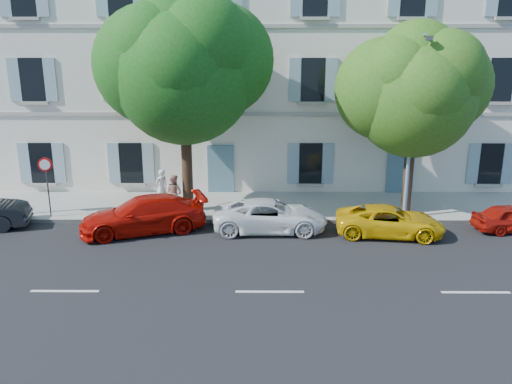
{
  "coord_description": "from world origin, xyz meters",
  "views": [
    {
      "loc": [
        -0.31,
        -17.27,
        6.6
      ],
      "look_at": [
        -0.44,
        2.0,
        1.4
      ],
      "focal_mm": 35.0,
      "sensor_mm": 36.0,
      "label": 1
    }
  ],
  "objects_px": {
    "road_sign": "(46,174)",
    "pedestrian_b": "(174,193)",
    "car_yellow_supercar": "(390,221)",
    "pedestrian_a": "(162,187)",
    "tree_right": "(414,97)",
    "car_white_coupe": "(270,216)",
    "tree_left": "(184,74)",
    "car_red_coupe": "(143,215)",
    "street_lamp": "(413,118)"
  },
  "relations": [
    {
      "from": "car_yellow_supercar",
      "to": "pedestrian_a",
      "type": "bearing_deg",
      "value": 76.24
    },
    {
      "from": "street_lamp",
      "to": "pedestrian_a",
      "type": "height_order",
      "value": "street_lamp"
    },
    {
      "from": "tree_left",
      "to": "pedestrian_b",
      "type": "xyz_separation_m",
      "value": [
        -0.59,
        -0.15,
        -5.01
      ]
    },
    {
      "from": "tree_left",
      "to": "pedestrian_a",
      "type": "distance_m",
      "value": 5.25
    },
    {
      "from": "road_sign",
      "to": "pedestrian_a",
      "type": "distance_m",
      "value": 4.83
    },
    {
      "from": "car_white_coupe",
      "to": "tree_left",
      "type": "distance_m",
      "value": 6.79
    },
    {
      "from": "pedestrian_a",
      "to": "pedestrian_b",
      "type": "distance_m",
      "value": 1.24
    },
    {
      "from": "car_yellow_supercar",
      "to": "road_sign",
      "type": "bearing_deg",
      "value": 89.77
    },
    {
      "from": "tree_right",
      "to": "pedestrian_b",
      "type": "bearing_deg",
      "value": 179.38
    },
    {
      "from": "road_sign",
      "to": "street_lamp",
      "type": "relative_size",
      "value": 0.35
    },
    {
      "from": "pedestrian_a",
      "to": "pedestrian_b",
      "type": "relative_size",
      "value": 1.0
    },
    {
      "from": "car_yellow_supercar",
      "to": "pedestrian_b",
      "type": "xyz_separation_m",
      "value": [
        -8.67,
        2.57,
        0.4
      ]
    },
    {
      "from": "car_white_coupe",
      "to": "tree_right",
      "type": "distance_m",
      "value": 7.63
    },
    {
      "from": "car_yellow_supercar",
      "to": "car_white_coupe",
      "type": "bearing_deg",
      "value": 91.09
    },
    {
      "from": "car_red_coupe",
      "to": "car_yellow_supercar",
      "type": "height_order",
      "value": "car_red_coupe"
    },
    {
      "from": "car_red_coupe",
      "to": "tree_right",
      "type": "distance_m",
      "value": 11.85
    },
    {
      "from": "street_lamp",
      "to": "pedestrian_a",
      "type": "distance_m",
      "value": 11.15
    },
    {
      "from": "car_white_coupe",
      "to": "street_lamp",
      "type": "relative_size",
      "value": 0.61
    },
    {
      "from": "road_sign",
      "to": "street_lamp",
      "type": "xyz_separation_m",
      "value": [
        14.83,
        -0.1,
        2.32
      ]
    },
    {
      "from": "tree_right",
      "to": "pedestrian_b",
      "type": "distance_m",
      "value": 10.79
    },
    {
      "from": "pedestrian_b",
      "to": "car_yellow_supercar",
      "type": "bearing_deg",
      "value": -169.21
    },
    {
      "from": "car_yellow_supercar",
      "to": "road_sign",
      "type": "distance_m",
      "value": 13.93
    },
    {
      "from": "tree_left",
      "to": "car_white_coupe",
      "type": "bearing_deg",
      "value": -32.45
    },
    {
      "from": "road_sign",
      "to": "pedestrian_a",
      "type": "xyz_separation_m",
      "value": [
        4.36,
        1.81,
        -1.0
      ]
    },
    {
      "from": "road_sign",
      "to": "street_lamp",
      "type": "distance_m",
      "value": 15.01
    },
    {
      "from": "car_yellow_supercar",
      "to": "pedestrian_a",
      "type": "height_order",
      "value": "pedestrian_a"
    },
    {
      "from": "car_red_coupe",
      "to": "road_sign",
      "type": "relative_size",
      "value": 1.91
    },
    {
      "from": "car_yellow_supercar",
      "to": "tree_left",
      "type": "relative_size",
      "value": 0.45
    },
    {
      "from": "car_red_coupe",
      "to": "car_white_coupe",
      "type": "height_order",
      "value": "car_red_coupe"
    },
    {
      "from": "tree_right",
      "to": "pedestrian_b",
      "type": "relative_size",
      "value": 4.68
    },
    {
      "from": "tree_left",
      "to": "road_sign",
      "type": "relative_size",
      "value": 3.59
    },
    {
      "from": "road_sign",
      "to": "car_red_coupe",
      "type": "bearing_deg",
      "value": -18.91
    },
    {
      "from": "car_red_coupe",
      "to": "pedestrian_b",
      "type": "relative_size",
      "value": 2.95
    },
    {
      "from": "car_white_coupe",
      "to": "car_yellow_supercar",
      "type": "bearing_deg",
      "value": -96.48
    },
    {
      "from": "street_lamp",
      "to": "pedestrian_b",
      "type": "bearing_deg",
      "value": 174.75
    },
    {
      "from": "tree_right",
      "to": "road_sign",
      "type": "distance_m",
      "value": 15.39
    },
    {
      "from": "car_red_coupe",
      "to": "pedestrian_b",
      "type": "bearing_deg",
      "value": 140.83
    },
    {
      "from": "tree_right",
      "to": "tree_left",
      "type": "bearing_deg",
      "value": 178.44
    },
    {
      "from": "car_yellow_supercar",
      "to": "tree_right",
      "type": "distance_m",
      "value": 5.29
    },
    {
      "from": "tree_left",
      "to": "street_lamp",
      "type": "relative_size",
      "value": 1.24
    },
    {
      "from": "street_lamp",
      "to": "tree_right",
      "type": "bearing_deg",
      "value": 73.96
    },
    {
      "from": "road_sign",
      "to": "pedestrian_b",
      "type": "bearing_deg",
      "value": 8.87
    },
    {
      "from": "street_lamp",
      "to": "pedestrian_a",
      "type": "xyz_separation_m",
      "value": [
        -10.47,
        1.91,
        -3.32
      ]
    },
    {
      "from": "car_red_coupe",
      "to": "street_lamp",
      "type": "relative_size",
      "value": 0.66
    },
    {
      "from": "tree_right",
      "to": "street_lamp",
      "type": "distance_m",
      "value": 1.13
    },
    {
      "from": "tree_right",
      "to": "pedestrian_a",
      "type": "relative_size",
      "value": 4.69
    },
    {
      "from": "car_yellow_supercar",
      "to": "street_lamp",
      "type": "xyz_separation_m",
      "value": [
        1.09,
        1.67,
        3.72
      ]
    },
    {
      "from": "car_yellow_supercar",
      "to": "tree_right",
      "type": "relative_size",
      "value": 0.53
    },
    {
      "from": "car_red_coupe",
      "to": "car_white_coupe",
      "type": "bearing_deg",
      "value": 72.94
    },
    {
      "from": "tree_left",
      "to": "road_sign",
      "type": "distance_m",
      "value": 7.01
    }
  ]
}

